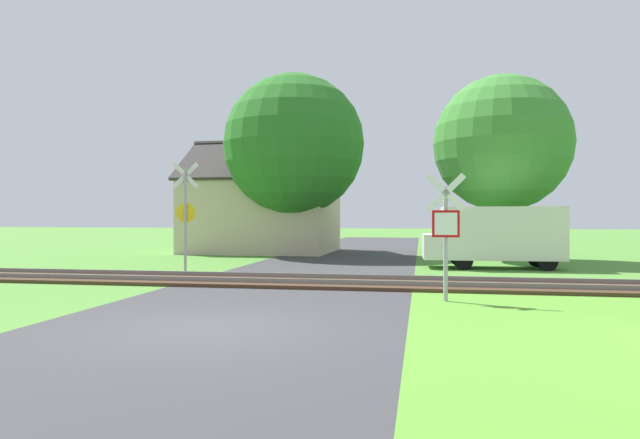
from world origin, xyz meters
name	(u,v)px	position (x,y,z in m)	size (l,w,h in m)	color
ground_plane	(212,329)	(0.00, 0.00, 0.00)	(160.00, 160.00, 0.00)	#4C8433
road_asphalt	(248,309)	(0.00, 2.00, 0.00)	(6.48, 80.00, 0.01)	#38383A
rail_track	(296,282)	(0.00, 6.51, 0.06)	(60.00, 2.60, 0.22)	#422D1E
stop_sign_near	(446,229)	(4.00, 3.81, 1.62)	(0.88, 0.15, 2.85)	#9E9EA5
crossing_sign_far	(185,210)	(-4.16, 8.49, 2.09)	(0.87, 0.20, 3.68)	#9E9EA5
house	(263,213)	(-4.86, 20.24, 2.07)	(7.83, 6.65, 5.98)	#C6B293
tree_right	(502,144)	(6.84, 16.12, 4.99)	(5.79, 5.79, 7.89)	#513823
tree_center	(294,145)	(-2.63, 17.86, 5.37)	(6.82, 6.82, 8.78)	#513823
mail_truck	(496,234)	(6.15, 12.42, 1.24)	(4.97, 2.06, 2.24)	silver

